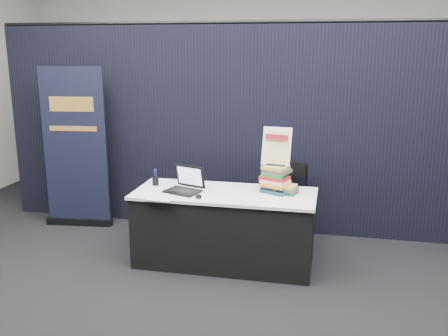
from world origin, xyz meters
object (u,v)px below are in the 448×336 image
at_px(book_stack_tall, 275,179).
at_px(display_table, 225,228).
at_px(pullup_banner, 76,157).
at_px(stacking_chair, 287,199).
at_px(laptop, 184,186).
at_px(book_stack_short, 285,189).
at_px(info_sign, 277,147).

bearing_deg(book_stack_tall, display_table, -167.70).
bearing_deg(pullup_banner, stacking_chair, -6.76).
distance_m(display_table, laptop, 0.60).
bearing_deg(laptop, stacking_chair, 56.38).
distance_m(book_stack_short, stacking_chair, 0.69).
height_order(display_table, stacking_chair, stacking_chair).
distance_m(display_table, stacking_chair, 0.91).
xyz_separation_m(display_table, laptop, (-0.41, -0.06, 0.43)).
relative_size(laptop, book_stack_tall, 1.28).
xyz_separation_m(info_sign, stacking_chair, (0.07, 0.57, -0.70)).
bearing_deg(info_sign, stacking_chair, 89.18).
distance_m(book_stack_tall, stacking_chair, 0.72).
height_order(book_stack_short, info_sign, info_sign).
xyz_separation_m(laptop, pullup_banner, (-1.59, 0.77, 0.05)).
distance_m(book_stack_short, pullup_banner, 2.66).
xyz_separation_m(laptop, book_stack_tall, (0.90, 0.16, 0.08)).
distance_m(display_table, pullup_banner, 2.17).
xyz_separation_m(display_table, stacking_chair, (0.56, 0.71, 0.13)).
bearing_deg(pullup_banner, book_stack_short, -20.22).
xyz_separation_m(laptop, book_stack_short, (1.00, 0.15, -0.01)).
bearing_deg(laptop, book_stack_tall, 28.32).
bearing_deg(info_sign, laptop, -161.63).
xyz_separation_m(book_stack_tall, info_sign, (0.00, 0.03, 0.32)).
height_order(book_stack_tall, pullup_banner, pullup_banner).
relative_size(book_stack_short, info_sign, 0.65).
relative_size(book_stack_tall, pullup_banner, 0.15).
xyz_separation_m(display_table, pullup_banner, (-1.99, 0.72, 0.48)).
relative_size(display_table, pullup_banner, 0.93).
distance_m(book_stack_short, info_sign, 0.42).
bearing_deg(laptop, info_sign, 30.20).
distance_m(laptop, pullup_banner, 1.77).
bearing_deg(book_stack_short, stacking_chair, 92.89).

